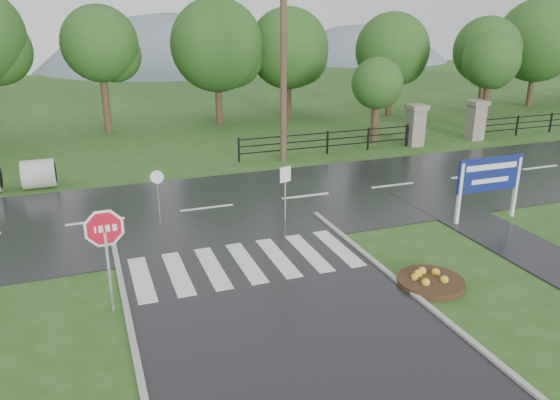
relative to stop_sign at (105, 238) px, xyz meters
name	(u,v)px	position (x,y,z in m)	size (l,w,h in m)	color
ground	(314,361)	(3.85, -3.63, -1.97)	(120.00, 120.00, 0.00)	#2A541C
main_road	(207,209)	(3.85, 6.37, -1.97)	(90.00, 8.00, 0.04)	black
walkway	(502,237)	(12.35, 0.37, -1.97)	(2.20, 11.00, 0.04)	#27272A
crosswalk	(246,262)	(3.85, 1.37, -1.91)	(6.50, 2.80, 0.02)	silver
pillar_west	(415,124)	(16.85, 12.37, -0.79)	(1.00, 1.00, 2.24)	gray
pillar_east	(476,119)	(20.85, 12.37, -0.79)	(1.00, 1.00, 2.24)	gray
fence_west	(327,140)	(11.60, 12.37, -1.25)	(9.58, 0.08, 1.20)	black
hills	(146,182)	(7.34, 61.37, -17.51)	(102.00, 48.00, 48.00)	slate
treeline	(171,132)	(4.85, 20.37, -1.97)	(83.20, 5.20, 10.00)	#1E4916
stop_sign	(105,238)	(0.00, 0.00, 0.00)	(1.27, 0.07, 2.85)	#939399
estate_billboard	(490,177)	(12.85, 1.83, -0.38)	(2.64, 0.11, 2.31)	silver
flower_bed	(431,281)	(8.18, -1.61, -1.84)	(1.81, 1.81, 0.36)	#332111
reg_sign_small	(285,183)	(6.16, 4.18, -0.54)	(0.44, 0.14, 2.00)	#939399
reg_sign_round	(158,190)	(1.98, 5.40, -0.70)	(0.44, 0.16, 1.96)	#939399
utility_pole_east	(283,58)	(8.98, 11.87, 2.96)	(1.71, 0.49, 9.70)	#473523
entrance_tree_left	(377,84)	(15.21, 13.87, 1.26)	(2.81, 2.81, 4.67)	#3D2B1C
entrance_tree_right	(491,61)	(22.72, 13.87, 2.26)	(3.31, 3.31, 5.94)	#3D2B1C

